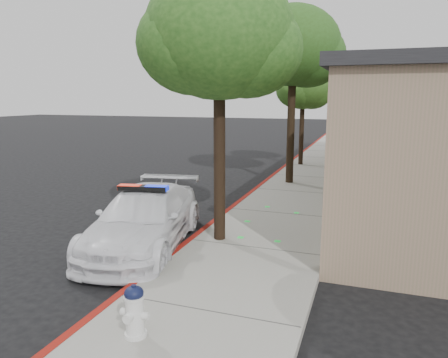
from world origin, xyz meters
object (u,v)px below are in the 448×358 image
clapboard_building (448,133)px  fire_hydrant (134,311)px  police_car (144,219)px  street_tree_near (219,41)px  street_tree_mid (294,50)px  street_tree_far (304,89)px

clapboard_building → fire_hydrant: (-5.70, -13.00, -1.59)m
police_car → street_tree_near: size_ratio=0.82×
police_car → fire_hydrant: 4.04m
clapboard_building → fire_hydrant: clapboard_building is taller
police_car → street_tree_near: street_tree_near is taller
fire_hydrant → street_tree_near: 5.96m
police_car → street_tree_mid: size_ratio=0.74×
police_car → street_tree_mid: 9.41m
street_tree_mid → police_car: bearing=-103.6°
clapboard_building → street_tree_mid: bearing=-165.9°
police_car → street_tree_far: 13.17m
fire_hydrant → street_tree_far: 16.58m
street_tree_mid → street_tree_near: bearing=-92.6°
street_tree_mid → clapboard_building: bearing=14.1°
clapboard_building → street_tree_far: (-5.96, 3.23, 1.75)m
street_tree_near → street_tree_far: size_ratio=1.22×
street_tree_mid → fire_hydrant: bearing=-90.2°
street_tree_far → street_tree_near: bearing=-90.1°
clapboard_building → fire_hydrant: size_ratio=27.13×
street_tree_near → police_car: bearing=-155.8°
fire_hydrant → street_tree_far: (-0.26, 16.23, 3.34)m
street_tree_mid → street_tree_far: bearing=93.7°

